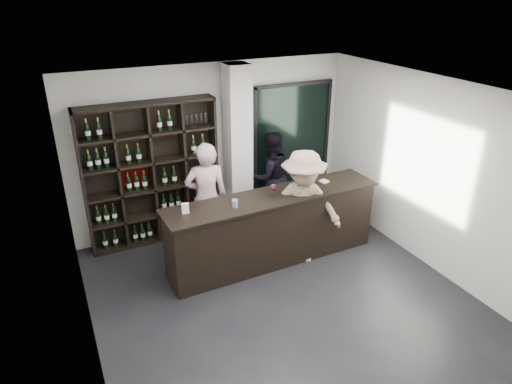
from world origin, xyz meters
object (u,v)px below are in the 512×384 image
taster_pink (207,198)px  customer (302,208)px  taster_black (270,177)px  tasting_counter (273,228)px  wine_shelf (152,175)px

taster_pink → customer: 1.54m
taster_black → customer: bearing=81.9°
tasting_counter → taster_pink: 1.17m
taster_black → wine_shelf: bearing=-4.9°
taster_black → tasting_counter: bearing=64.8°
customer → wine_shelf: bearing=162.0°
customer → taster_black: bearing=105.2°
tasting_counter → taster_black: size_ratio=2.04×
wine_shelf → taster_black: (2.10, -0.17, -0.35)m
taster_pink → customer: bearing=155.7°
taster_black → taster_pink: bearing=20.7°
tasting_counter → taster_pink: taster_pink is taller
taster_pink → taster_black: 1.52m
wine_shelf → taster_pink: 1.02m
tasting_counter → taster_pink: bearing=135.7°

